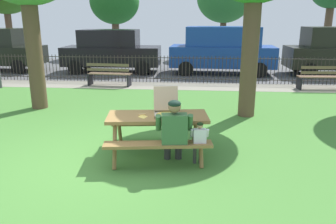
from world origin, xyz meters
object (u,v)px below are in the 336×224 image
at_px(picnic_table_foreground, 158,124).
at_px(parked_car_left, 1,49).
at_px(park_bench_center, 109,75).
at_px(parked_car_center, 112,50).
at_px(pizza_box_open, 166,110).
at_px(pizza_slice_on_table, 143,116).
at_px(child_at_table, 199,139).
at_px(park_bench_right, 322,78).
at_px(adult_at_table, 174,130).
at_px(far_tree_midleft, 115,2).
at_px(parked_car_right, 222,49).

height_order(picnic_table_foreground, parked_car_left, parked_car_left).
relative_size(park_bench_center, parked_car_left, 0.41).
bearing_deg(parked_car_center, parked_car_left, 179.99).
height_order(picnic_table_foreground, park_bench_center, park_bench_center).
relative_size(picnic_table_foreground, pizza_box_open, 3.28).
xyz_separation_m(pizza_box_open, pizza_slice_on_table, (-0.41, -0.14, -0.08)).
height_order(child_at_table, park_bench_right, park_bench_right).
relative_size(picnic_table_foreground, pizza_slice_on_table, 8.15).
bearing_deg(parked_car_left, parked_car_center, -0.01).
bearing_deg(pizza_box_open, pizza_slice_on_table, -160.56).
distance_m(adult_at_table, far_tree_midleft, 17.54).
xyz_separation_m(picnic_table_foreground, parked_car_right, (1.80, 9.59, 0.50)).
distance_m(picnic_table_foreground, park_bench_center, 6.85).
bearing_deg(parked_car_right, parked_car_left, -180.00).
bearing_deg(parked_car_right, park_bench_center, -143.46).
distance_m(adult_at_table, parked_car_right, 10.17).
xyz_separation_m(pizza_box_open, parked_car_center, (-3.43, 9.53, 0.15)).
bearing_deg(pizza_box_open, child_at_table, -39.74).
distance_m(picnic_table_foreground, park_bench_right, 8.13).
distance_m(pizza_box_open, child_at_table, 0.86).
relative_size(picnic_table_foreground, parked_car_left, 0.49).
bearing_deg(far_tree_midleft, picnic_table_foreground, -73.99).
relative_size(adult_at_table, far_tree_midleft, 0.25).
height_order(pizza_slice_on_table, child_at_table, child_at_table).
relative_size(pizza_slice_on_table, child_at_table, 0.30).
relative_size(pizza_slice_on_table, far_tree_midleft, 0.05).
xyz_separation_m(adult_at_table, parked_car_left, (-8.97, 10.05, 0.35)).
height_order(parked_car_left, far_tree_midleft, far_tree_midleft).
distance_m(parked_car_left, parked_car_center, 5.36).
bearing_deg(parked_car_center, parked_car_right, 0.01).
relative_size(picnic_table_foreground, child_at_table, 2.41).
bearing_deg(child_at_table, pizza_slice_on_table, 160.72).
bearing_deg(child_at_table, park_bench_center, 116.03).
bearing_deg(child_at_table, adult_at_table, -176.99).
xyz_separation_m(adult_at_table, parked_car_right, (1.47, 10.05, 0.44)).
bearing_deg(park_bench_center, child_at_table, -63.97).
bearing_deg(park_bench_center, pizza_box_open, -66.64).
height_order(pizza_box_open, child_at_table, pizza_box_open).
bearing_deg(pizza_slice_on_table, parked_car_left, 130.89).
xyz_separation_m(park_bench_right, parked_car_left, (-13.71, 3.24, 0.59)).
relative_size(adult_at_table, park_bench_right, 0.73).
relative_size(child_at_table, parked_car_left, 0.20).
xyz_separation_m(picnic_table_foreground, pizza_box_open, (0.15, 0.06, 0.26)).
bearing_deg(pizza_slice_on_table, pizza_box_open, 19.44).
relative_size(pizza_box_open, parked_car_center, 0.13).
xyz_separation_m(pizza_slice_on_table, park_bench_center, (-2.31, 6.44, -0.36)).
bearing_deg(park_bench_center, pizza_slice_on_table, -70.27).
height_order(picnic_table_foreground, adult_at_table, adult_at_table).
distance_m(pizza_box_open, parked_car_center, 10.13).
height_order(adult_at_table, far_tree_midleft, far_tree_midleft).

